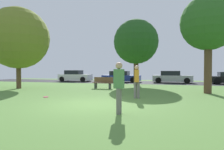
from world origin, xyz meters
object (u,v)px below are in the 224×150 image
maple_tree_far (136,42)px  park_bench (103,83)px  maple_tree_near (18,38)px  street_lamp_post (138,62)px  person_bystander (137,80)px  parked_car_silver (172,77)px  parked_car_white (75,76)px  frisbee_disc (46,97)px  oak_tree_left (208,23)px  parked_car_blue (121,77)px  person_catcher (119,85)px

maple_tree_far → park_bench: (-1.97, -3.96, -3.71)m
maple_tree_near → street_lamp_post: 11.01m
person_bystander → parked_car_silver: person_bystander is taller
parked_car_white → parked_car_silver: parked_car_white is taller
frisbee_disc → parked_car_white: (-5.47, 14.13, 0.65)m
parked_car_white → street_lamp_post: size_ratio=0.92×
oak_tree_left → park_bench: 8.55m
park_bench → frisbee_disc: bearing=77.9°
maple_tree_near → frisbee_disc: maple_tree_near is taller
parked_car_white → maple_tree_near: bearing=-88.4°
parked_car_white → parked_car_blue: size_ratio=0.90×
person_bystander → park_bench: person_bystander is taller
person_catcher → parked_car_white: size_ratio=0.42×
parked_car_silver → frisbee_disc: bearing=-114.0°
parked_car_blue → parked_car_silver: (6.01, 0.00, 0.01)m
maple_tree_near → person_catcher: (10.03, -6.72, -3.03)m
maple_tree_near → park_bench: (6.43, 1.98, -3.54)m
maple_tree_near → park_bench: maple_tree_near is taller
parked_car_blue → park_bench: (0.72, -8.84, -0.16)m
maple_tree_far → parked_car_silver: bearing=55.7°
maple_tree_far → person_catcher: maple_tree_far is taller
person_bystander → frisbee_disc: 4.99m
maple_tree_far → parked_car_silver: (3.33, 4.88, -3.54)m
parked_car_silver → person_catcher: bearing=-95.5°
maple_tree_near → park_bench: bearing=17.1°
parked_car_white → street_lamp_post: (8.72, -3.42, 1.59)m
maple_tree_near → frisbee_disc: size_ratio=23.81×
maple_tree_near → person_bystander: 10.83m
frisbee_disc → maple_tree_far: bearing=71.8°
maple_tree_far → street_lamp_post: bearing=88.0°
maple_tree_near → oak_tree_left: size_ratio=1.04×
maple_tree_far → parked_car_blue: bearing=118.8°
maple_tree_near → parked_car_white: 10.81m
maple_tree_far → person_bystander: size_ratio=3.68×
park_bench → parked_car_white: bearing=-51.0°
parked_car_white → parked_car_silver: bearing=2.6°
frisbee_disc → parked_car_blue: parked_car_blue is taller
oak_tree_left → parked_car_white: size_ratio=1.49×
person_catcher → parked_car_white: (-10.31, 16.99, -0.31)m
oak_tree_left → parked_car_blue: oak_tree_left is taller
oak_tree_left → parked_car_white: (-14.18, 9.63, -3.74)m
maple_tree_far → street_lamp_post: 2.13m
parked_car_blue → street_lamp_post: 5.08m
maple_tree_far → parked_car_white: 10.32m
frisbee_disc → parked_car_white: parked_car_white is taller
maple_tree_far → maple_tree_near: (-8.40, -5.94, -0.17)m
park_bench → maple_tree_near: bearing=17.1°
maple_tree_far → parked_car_white: (-8.68, 4.33, -3.51)m
frisbee_disc → oak_tree_left: bearing=27.3°
maple_tree_far → street_lamp_post: maple_tree_far is taller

